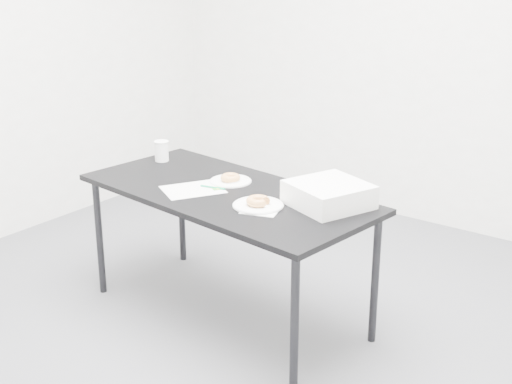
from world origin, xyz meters
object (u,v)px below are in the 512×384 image
Objects in this scene: scorecard at (193,190)px; pen at (213,187)px; table at (227,201)px; plate_near at (258,205)px; donut_far at (230,178)px; donut_near at (258,201)px; plate_far at (230,181)px; bakery_box at (329,194)px; coffee_cup at (162,151)px.

scorecard is 0.10m from pen.
table is 0.28m from plate_near.
donut_far reaches higher than plate_near.
donut_near is 0.39m from plate_far.
bakery_box reaches higher than plate_far.
coffee_cup is at bearing 162.85° from plate_near.
pen is 0.34m from donut_near.
table is 4.83× the size of bakery_box.
plate_far is at bearing 75.60° from pen.
scorecard is at bearing -142.80° from table.
table is at bearing -2.08° from pen.
plate_near reaches higher than plate_far.
plate_far is 0.55m from coffee_cup.
donut_near is (0.26, -0.09, 0.08)m from table.
plate_far is (0.00, 0.14, -0.00)m from pen.
plate_far is 1.86× the size of coffee_cup.
donut_near is at bearing 0.00° from plate_near.
donut_far reaches higher than scorecard.
pen is 0.58m from coffee_cup.
plate_near reaches higher than table.
scorecard is at bearing -109.00° from donut_far.
scorecard is at bearing -29.95° from coffee_cup.
donut_far is at bearing 147.80° from plate_near.
bakery_box is (0.59, -0.00, 0.03)m from donut_far.
plate_near is 1.10× the size of plate_far.
bakery_box is (0.59, -0.00, 0.05)m from plate_far.
coffee_cup reaches higher than plate_near.
bakery_box is at bearing 39.20° from donut_near.
bakery_box is at bearing 0.24° from pen.
pen reaches higher than plate_near.
donut_near is (0.00, 0.00, 0.02)m from plate_near.
plate_near is 0.02m from donut_near.
donut_far is at bearing -6.44° from coffee_cup.
plate_near is (0.26, -0.09, 0.06)m from table.
scorecard is 0.22m from donut_far.
donut_near is 0.34× the size of bakery_box.
coffee_cup reaches higher than plate_far.
donut_far is 0.31× the size of bakery_box.
scorecard is at bearing -141.46° from bakery_box.
donut_far is (0.00, 0.14, 0.02)m from pen.
coffee_cup reaches higher than donut_near.
scorecard is 0.22m from plate_far.
plate_near is at bearing 30.36° from scorecard.
donut_near reaches higher than plate_near.
pen reaches higher than plate_far.
table is 0.10m from pen.
table is 13.64× the size of coffee_cup.
table is 0.66m from coffee_cup.
table is 0.28m from donut_near.
bakery_box is at bearing 47.82° from scorecard.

